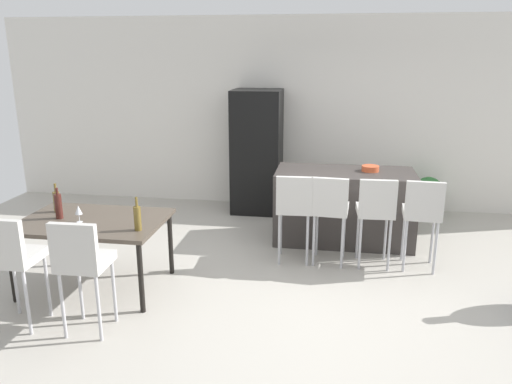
{
  "coord_description": "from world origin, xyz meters",
  "views": [
    {
      "loc": [
        0.27,
        -5.01,
        2.37
      ],
      "look_at": [
        -0.56,
        0.28,
        0.85
      ],
      "focal_mm": 34.74,
      "sensor_mm": 36.0,
      "label": 1
    }
  ],
  "objects_px": {
    "wine_bottle_near": "(58,206)",
    "fruit_bowl": "(370,168)",
    "bar_chair_middle": "(330,206)",
    "wine_glass_middle": "(78,210)",
    "kitchen_island": "(344,206)",
    "wine_bottle_right": "(137,218)",
    "bar_chair_far": "(423,210)",
    "dining_table": "(93,225)",
    "dining_chair_near": "(11,254)",
    "refrigerator": "(257,152)",
    "bar_chair_right": "(376,208)",
    "dining_chair_far": "(81,259)",
    "potted_plant": "(428,194)",
    "wine_bottle_left": "(57,201)",
    "bar_chair_left": "(294,205)"
  },
  "relations": [
    {
      "from": "wine_bottle_near",
      "to": "fruit_bowl",
      "type": "xyz_separation_m",
      "value": [
        3.19,
        1.83,
        0.08
      ]
    },
    {
      "from": "bar_chair_middle",
      "to": "wine_glass_middle",
      "type": "distance_m",
      "value": 2.68
    },
    {
      "from": "kitchen_island",
      "to": "wine_bottle_right",
      "type": "relative_size",
      "value": 5.3
    },
    {
      "from": "bar_chair_far",
      "to": "dining_table",
      "type": "bearing_deg",
      "value": -164.12
    },
    {
      "from": "wine_bottle_right",
      "to": "fruit_bowl",
      "type": "distance_m",
      "value": 3.05
    },
    {
      "from": "dining_table",
      "to": "dining_chair_near",
      "type": "relative_size",
      "value": 1.37
    },
    {
      "from": "refrigerator",
      "to": "fruit_bowl",
      "type": "xyz_separation_m",
      "value": [
        1.6,
        -1.03,
        0.04
      ]
    },
    {
      "from": "bar_chair_right",
      "to": "dining_chair_far",
      "type": "xyz_separation_m",
      "value": [
        -2.55,
        -1.81,
        0.0
      ]
    },
    {
      "from": "dining_chair_near",
      "to": "dining_chair_far",
      "type": "distance_m",
      "value": 0.65
    },
    {
      "from": "fruit_bowl",
      "to": "potted_plant",
      "type": "distance_m",
      "value": 1.5
    },
    {
      "from": "wine_bottle_left",
      "to": "wine_glass_middle",
      "type": "height_order",
      "value": "wine_bottle_left"
    },
    {
      "from": "bar_chair_far",
      "to": "potted_plant",
      "type": "height_order",
      "value": "bar_chair_far"
    },
    {
      "from": "wine_bottle_left",
      "to": "dining_chair_far",
      "type": "bearing_deg",
      "value": -52.12
    },
    {
      "from": "wine_bottle_right",
      "to": "potted_plant",
      "type": "xyz_separation_m",
      "value": [
        3.2,
        3.05,
        -0.5
      ]
    },
    {
      "from": "bar_chair_right",
      "to": "bar_chair_left",
      "type": "bearing_deg",
      "value": 180.0
    },
    {
      "from": "wine_glass_middle",
      "to": "refrigerator",
      "type": "distance_m",
      "value": 3.22
    },
    {
      "from": "dining_table",
      "to": "refrigerator",
      "type": "bearing_deg",
      "value": 66.36
    },
    {
      "from": "kitchen_island",
      "to": "wine_bottle_right",
      "type": "bearing_deg",
      "value": -134.77
    },
    {
      "from": "bar_chair_right",
      "to": "wine_bottle_near",
      "type": "xyz_separation_m",
      "value": [
        -3.21,
        -0.97,
        0.17
      ]
    },
    {
      "from": "bar_chair_far",
      "to": "wine_glass_middle",
      "type": "xyz_separation_m",
      "value": [
        -3.46,
        -1.05,
        0.17
      ]
    },
    {
      "from": "bar_chair_right",
      "to": "fruit_bowl",
      "type": "distance_m",
      "value": 0.89
    },
    {
      "from": "bar_chair_left",
      "to": "wine_glass_middle",
      "type": "relative_size",
      "value": 6.03
    },
    {
      "from": "wine_bottle_near",
      "to": "bar_chair_right",
      "type": "bearing_deg",
      "value": 16.86
    },
    {
      "from": "wine_bottle_left",
      "to": "wine_bottle_right",
      "type": "height_order",
      "value": "wine_bottle_right"
    },
    {
      "from": "kitchen_island",
      "to": "bar_chair_right",
      "type": "xyz_separation_m",
      "value": [
        0.33,
        -0.8,
        0.24
      ]
    },
    {
      "from": "bar_chair_right",
      "to": "dining_table",
      "type": "relative_size",
      "value": 0.73
    },
    {
      "from": "bar_chair_right",
      "to": "refrigerator",
      "type": "xyz_separation_m",
      "value": [
        -1.63,
        1.88,
        0.22
      ]
    },
    {
      "from": "bar_chair_far",
      "to": "wine_bottle_left",
      "type": "xyz_separation_m",
      "value": [
        -3.85,
        -0.78,
        0.16
      ]
    },
    {
      "from": "bar_chair_left",
      "to": "wine_bottle_left",
      "type": "distance_m",
      "value": 2.57
    },
    {
      "from": "kitchen_island",
      "to": "bar_chair_far",
      "type": "relative_size",
      "value": 1.65
    },
    {
      "from": "bar_chair_left",
      "to": "potted_plant",
      "type": "xyz_separation_m",
      "value": [
        1.81,
        1.87,
        -0.33
      ]
    },
    {
      "from": "wine_glass_middle",
      "to": "refrigerator",
      "type": "xyz_separation_m",
      "value": [
        1.33,
        2.94,
        0.06
      ]
    },
    {
      "from": "dining_chair_far",
      "to": "refrigerator",
      "type": "height_order",
      "value": "refrigerator"
    },
    {
      "from": "dining_chair_near",
      "to": "wine_bottle_left",
      "type": "relative_size",
      "value": 3.38
    },
    {
      "from": "dining_chair_far",
      "to": "potted_plant",
      "type": "distance_m",
      "value": 5.06
    },
    {
      "from": "bar_chair_left",
      "to": "bar_chair_right",
      "type": "distance_m",
      "value": 0.91
    },
    {
      "from": "kitchen_island",
      "to": "wine_bottle_left",
      "type": "distance_m",
      "value": 3.43
    },
    {
      "from": "dining_chair_far",
      "to": "wine_bottle_right",
      "type": "height_order",
      "value": "wine_bottle_right"
    },
    {
      "from": "bar_chair_left",
      "to": "refrigerator",
      "type": "bearing_deg",
      "value": 110.88
    },
    {
      "from": "dining_table",
      "to": "wine_bottle_right",
      "type": "xyz_separation_m",
      "value": [
        0.58,
        -0.22,
        0.19
      ]
    },
    {
      "from": "fruit_bowl",
      "to": "bar_chair_far",
      "type": "bearing_deg",
      "value": -58.55
    },
    {
      "from": "bar_chair_middle",
      "to": "wine_glass_middle",
      "type": "xyz_separation_m",
      "value": [
        -2.45,
        -1.05,
        0.17
      ]
    },
    {
      "from": "dining_chair_near",
      "to": "wine_bottle_near",
      "type": "distance_m",
      "value": 0.86
    },
    {
      "from": "fruit_bowl",
      "to": "potted_plant",
      "type": "bearing_deg",
      "value": 47.81
    },
    {
      "from": "wine_bottle_left",
      "to": "fruit_bowl",
      "type": "distance_m",
      "value": 3.71
    },
    {
      "from": "kitchen_island",
      "to": "bar_chair_left",
      "type": "relative_size",
      "value": 1.65
    },
    {
      "from": "bar_chair_far",
      "to": "wine_bottle_near",
      "type": "height_order",
      "value": "wine_bottle_near"
    },
    {
      "from": "bar_chair_right",
      "to": "refrigerator",
      "type": "distance_m",
      "value": 2.5
    },
    {
      "from": "bar_chair_right",
      "to": "wine_bottle_near",
      "type": "relative_size",
      "value": 3.27
    },
    {
      "from": "dining_chair_near",
      "to": "wine_bottle_near",
      "type": "bearing_deg",
      "value": 91.55
    }
  ]
}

